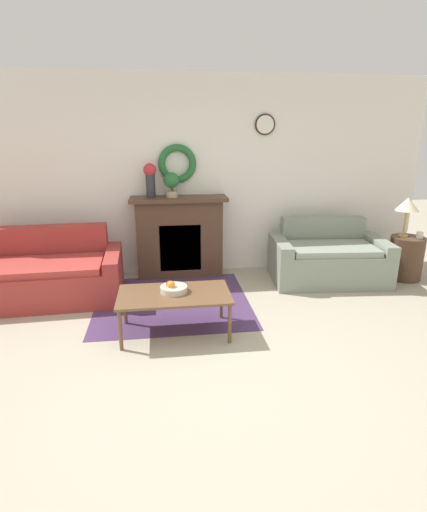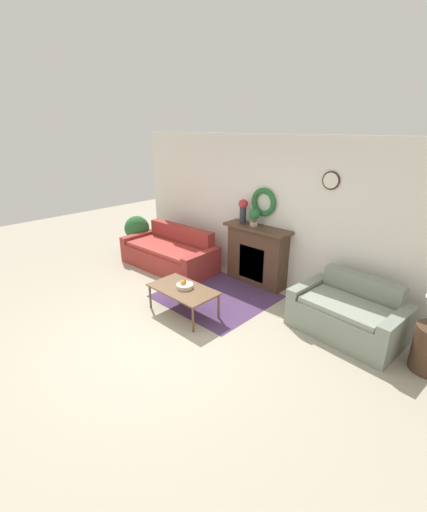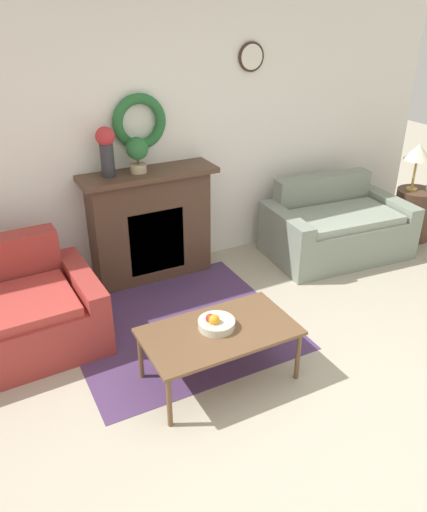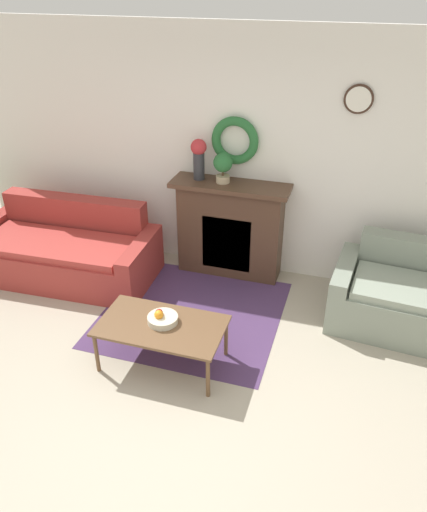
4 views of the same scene
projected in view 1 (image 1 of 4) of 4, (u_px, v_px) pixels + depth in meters
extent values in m
plane|color=#ADA38E|center=(211.00, 373.00, 3.39)|extent=(16.00, 16.00, 0.00)
cube|color=#4C335B|center=(173.00, 301.00, 4.80)|extent=(1.81, 1.72, 0.01)
cube|color=white|center=(187.00, 177.00, 5.51)|extent=(6.80, 0.06, 2.70)
cylinder|color=#382319|center=(265.00, 124.00, 5.39)|extent=(0.28, 0.02, 0.28)
cylinder|color=white|center=(265.00, 124.00, 5.38)|extent=(0.24, 0.01, 0.24)
torus|color=#286633|center=(177.00, 164.00, 5.36)|extent=(0.51, 0.10, 0.51)
cube|color=#4C3323|center=(180.00, 238.00, 5.55)|extent=(1.16, 0.34, 1.07)
cube|color=black|center=(180.00, 248.00, 5.43)|extent=(0.56, 0.02, 0.64)
cube|color=orange|center=(181.00, 254.00, 5.44)|extent=(0.45, 0.01, 0.35)
cube|color=#4C3323|center=(179.00, 199.00, 5.35)|extent=(1.30, 0.41, 0.05)
cube|color=#9E332D|center=(31.00, 287.00, 4.70)|extent=(1.78, 0.83, 0.41)
cube|color=#9E332D|center=(38.00, 258.00, 5.09)|extent=(1.75, 0.28, 0.83)
cube|color=#9E332D|center=(114.00, 273.00, 4.94)|extent=(0.21, 0.98, 0.55)
cube|color=#AD3832|center=(28.00, 267.00, 4.62)|extent=(1.70, 0.76, 0.08)
cube|color=gray|center=(330.00, 267.00, 5.33)|extent=(1.21, 0.80, 0.44)
cube|color=gray|center=(321.00, 245.00, 5.71)|extent=(1.17, 0.30, 0.81)
cube|color=gray|center=(280.00, 261.00, 5.37)|extent=(0.25, 0.92, 0.58)
cube|color=gray|center=(376.00, 259.00, 5.43)|extent=(0.25, 0.92, 0.58)
cube|color=gray|center=(332.00, 249.00, 5.25)|extent=(1.16, 0.74, 0.08)
cube|color=brown|center=(174.00, 295.00, 3.94)|extent=(1.11, 0.62, 0.03)
cylinder|color=brown|center=(120.00, 330.00, 3.68)|extent=(0.04, 0.04, 0.41)
cylinder|color=brown|center=(230.00, 324.00, 3.81)|extent=(0.04, 0.04, 0.41)
cylinder|color=brown|center=(125.00, 306.00, 4.20)|extent=(0.04, 0.04, 0.41)
cylinder|color=brown|center=(221.00, 301.00, 4.32)|extent=(0.04, 0.04, 0.41)
cylinder|color=beige|center=(174.00, 289.00, 3.96)|extent=(0.27, 0.27, 0.06)
sphere|color=#B2231E|center=(169.00, 284.00, 3.96)|extent=(0.07, 0.07, 0.07)
sphere|color=orange|center=(171.00, 285.00, 3.93)|extent=(0.08, 0.08, 0.08)
cylinder|color=#4C3323|center=(406.00, 258.00, 5.48)|extent=(0.45, 0.45, 0.59)
cylinder|color=#B28E42|center=(403.00, 236.00, 5.42)|extent=(0.13, 0.13, 0.02)
cylinder|color=#B28E42|center=(405.00, 223.00, 5.37)|extent=(0.03, 0.03, 0.33)
cone|color=beige|center=(408.00, 204.00, 5.29)|extent=(0.31, 0.31, 0.18)
cylinder|color=silver|center=(420.00, 235.00, 5.32)|extent=(0.09, 0.09, 0.09)
cylinder|color=#2D2D33|center=(151.00, 186.00, 5.28)|extent=(0.12, 0.12, 0.30)
sphere|color=#B72D33|center=(150.00, 170.00, 5.22)|extent=(0.17, 0.17, 0.17)
cylinder|color=tan|center=(172.00, 194.00, 5.33)|extent=(0.15, 0.15, 0.08)
cylinder|color=#4C3823|center=(172.00, 189.00, 5.31)|extent=(0.02, 0.02, 0.06)
sphere|color=#286633|center=(171.00, 180.00, 5.28)|extent=(0.21, 0.21, 0.21)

